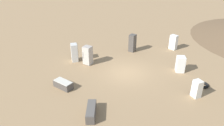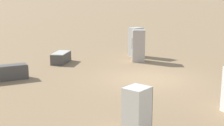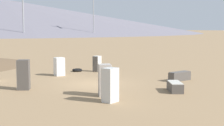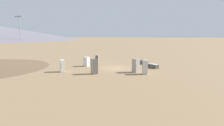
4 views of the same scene
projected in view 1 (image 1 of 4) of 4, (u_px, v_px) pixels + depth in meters
The scene contains 10 objects.
ground_plane at pixel (126, 73), 19.95m from camera, with size 1000.00×1000.00×0.00m, color #937551.
discarded_fridge_0 at pixel (197, 89), 16.39m from camera, with size 0.77×0.83×1.41m.
discarded_fridge_1 at pixel (173, 42), 24.32m from camera, with size 0.94×0.93×1.65m.
discarded_fridge_2 at pixel (180, 64), 19.80m from camera, with size 0.79×0.77×1.50m.
discarded_fridge_3 at pixel (132, 43), 23.77m from camera, with size 0.89×0.95×1.91m.
discarded_fridge_4 at pixel (91, 111), 14.64m from camera, with size 0.62×1.89×0.67m.
discarded_fridge_5 at pixel (63, 84), 17.65m from camera, with size 1.74×1.50×0.60m.
discarded_fridge_6 at pixel (88, 55), 21.07m from camera, with size 1.01×0.99×1.84m.
discarded_fridge_7 at pixel (75, 53), 21.65m from camera, with size 0.83×0.91×1.82m.
scrap_tire at pixel (203, 85), 17.91m from camera, with size 0.89×0.89×0.23m.
Camera 1 is at (0.81, 17.33, 9.97)m, focal length 35.00 mm.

